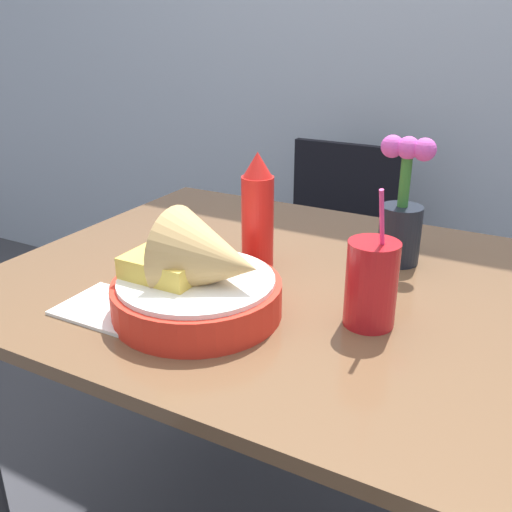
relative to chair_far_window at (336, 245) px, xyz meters
The scene contains 7 objects.
dining_table 0.85m from the chair_far_window, 76.31° to the right, with size 1.08×0.87×0.74m.
chair_far_window is the anchor object (origin of this frame).
food_basket 1.07m from the chair_far_window, 82.13° to the right, with size 0.28×0.28×0.18m.
ketchup_bottle 0.87m from the chair_far_window, 81.41° to the right, with size 0.06×0.06×0.23m.
drink_cup 1.04m from the chair_far_window, 66.70° to the right, with size 0.08×0.08×0.24m.
flower_vase 0.81m from the chair_far_window, 60.26° to the right, with size 0.11×0.08×0.26m.
napkin 1.10m from the chair_far_window, 90.54° to the right, with size 0.17×0.13×0.01m.
Camera 1 is at (0.42, -0.90, 1.19)m, focal length 40.00 mm.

